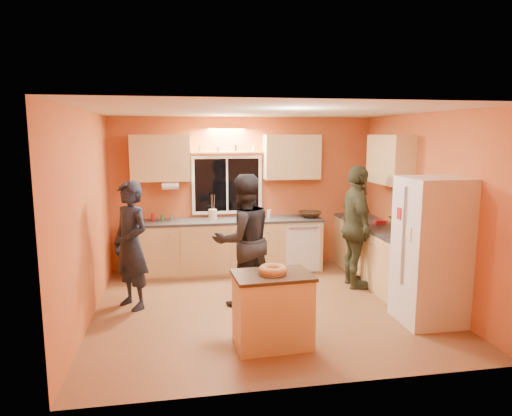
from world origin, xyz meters
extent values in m
plane|color=brown|center=(0.00, 0.00, 0.00)|extent=(4.50, 4.50, 0.00)
cube|color=#C96F33|center=(0.00, 2.00, 1.30)|extent=(4.50, 0.04, 2.60)
cube|color=#C96F33|center=(0.00, -2.00, 1.30)|extent=(4.50, 0.04, 2.60)
cube|color=#C96F33|center=(-2.25, 0.00, 1.30)|extent=(0.04, 4.00, 2.60)
cube|color=#C96F33|center=(2.25, 0.00, 1.30)|extent=(0.04, 4.00, 2.60)
cube|color=white|center=(0.00, 0.00, 2.60)|extent=(4.50, 4.00, 0.02)
cube|color=black|center=(-0.30, 1.99, 1.45)|extent=(1.10, 0.02, 0.90)
cube|color=white|center=(-0.30, 1.97, 1.45)|extent=(1.20, 0.04, 1.00)
cube|color=tan|center=(-1.40, 1.83, 1.92)|extent=(0.95, 0.33, 0.75)
cube|color=tan|center=(0.80, 1.83, 1.92)|extent=(0.95, 0.33, 0.75)
cube|color=tan|center=(2.08, 0.80, 1.92)|extent=(0.33, 1.00, 0.75)
cylinder|color=silver|center=(-1.25, 1.72, 1.48)|extent=(0.27, 0.12, 0.12)
cube|color=tan|center=(-0.35, 1.70, 0.43)|extent=(3.20, 0.60, 0.86)
cube|color=#282B2D|center=(-0.35, 1.70, 0.88)|extent=(3.24, 0.62, 0.04)
cube|color=tan|center=(1.95, 1.70, 0.43)|extent=(0.60, 0.60, 0.86)
cube|color=#282B2D|center=(1.95, 1.70, 0.88)|extent=(0.62, 0.62, 0.04)
cube|color=tan|center=(1.95, 0.50, 0.43)|extent=(0.60, 1.80, 0.86)
cube|color=#282B2D|center=(1.95, 0.50, 0.88)|extent=(0.62, 1.84, 0.04)
cube|color=silver|center=(1.89, -0.80, 0.90)|extent=(0.72, 0.70, 1.80)
cube|color=tan|center=(-0.15, -1.11, 0.39)|extent=(0.83, 0.58, 0.79)
cube|color=black|center=(-0.15, -1.11, 0.80)|extent=(0.87, 0.62, 0.04)
torus|color=tan|center=(-0.15, -1.11, 0.86)|extent=(0.31, 0.31, 0.09)
imported|color=black|center=(-1.77, 0.32, 0.85)|extent=(0.71, 0.74, 1.71)
imported|color=black|center=(-0.28, 0.18, 0.89)|extent=(1.03, 0.91, 1.79)
imported|color=#2E3320|center=(1.50, 0.61, 0.93)|extent=(0.55, 1.12, 1.85)
imported|color=black|center=(1.10, 1.67, 0.95)|extent=(0.48, 0.48, 0.10)
cylinder|color=beige|center=(-0.57, 1.75, 0.99)|extent=(0.14, 0.14, 0.17)
imported|color=gray|center=(2.02, 0.34, 1.06)|extent=(0.34, 0.31, 0.32)
cube|color=#A11819|center=(2.00, 0.87, 0.94)|extent=(0.16, 0.12, 0.07)
camera|label=1|loc=(-1.14, -5.76, 2.30)|focal=32.00mm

